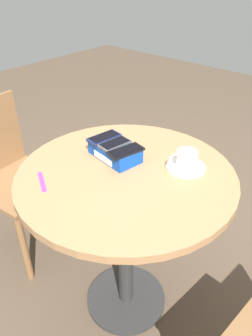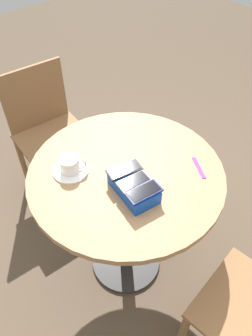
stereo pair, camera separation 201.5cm
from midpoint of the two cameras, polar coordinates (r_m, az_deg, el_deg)
name	(u,v)px [view 1 (the left image)]	position (r m, az deg, el deg)	size (l,w,h in m)	color
ground_plane	(126,299)	(1.64, 3.92, -55.24)	(8.00, 8.00, 0.00)	brown
round_table	(126,203)	(1.01, 6.23, -54.18)	(0.84, 0.84, 0.78)	#2D2D2D
phone_box	(115,151)	(0.84, 1.83, -46.24)	(0.22, 0.15, 0.06)	#0F42AD
phone_navy	(104,138)	(0.81, -2.49, -42.35)	(0.08, 0.14, 0.01)	navy
phone_gray	(115,144)	(0.81, 1.92, -45.74)	(0.08, 0.14, 0.01)	#515156
phone_black	(126,151)	(0.80, 7.05, -49.64)	(0.09, 0.15, 0.01)	black
saucer	(186,167)	(0.90, 29.38, -47.93)	(0.15, 0.15, 0.01)	white
coffee_cup	(186,159)	(0.87, 30.19, -47.48)	(0.09, 0.10, 0.07)	white
lanyard_strap	(42,182)	(0.89, -28.39, -54.69)	(0.13, 0.02, 0.00)	purple
chair_far_side	(12,178)	(1.38, -28.21, -31.65)	(0.45, 0.45, 0.87)	brown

